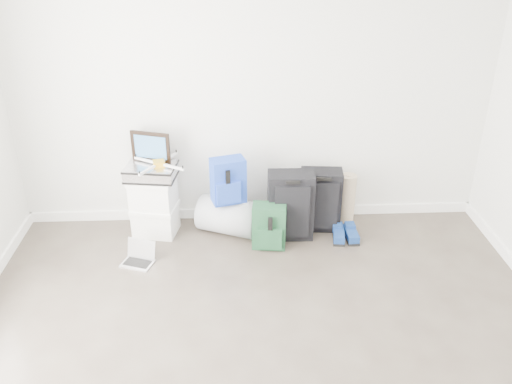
{
  "coord_description": "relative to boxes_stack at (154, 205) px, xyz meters",
  "views": [
    {
      "loc": [
        -0.2,
        -2.34,
        2.79
      ],
      "look_at": [
        0.0,
        1.9,
        0.59
      ],
      "focal_mm": 38.0,
      "sensor_mm": 36.0,
      "label": 1
    }
  ],
  "objects": [
    {
      "name": "room_envelope",
      "position": [
        0.95,
        -2.21,
        1.43
      ],
      "size": [
        4.52,
        5.02,
        2.71
      ],
      "color": "silver",
      "rests_on": "ground"
    },
    {
      "name": "boxes_stack",
      "position": [
        0.0,
        0.0,
        0.0
      ],
      "size": [
        0.47,
        0.41,
        0.59
      ],
      "rotation": [
        0.0,
        0.0,
        -0.2
      ],
      "color": "white",
      "rests_on": "ground"
    },
    {
      "name": "briefcase",
      "position": [
        0.0,
        -0.0,
        0.36
      ],
      "size": [
        0.49,
        0.39,
        0.13
      ],
      "primitive_type": "cube",
      "rotation": [
        0.0,
        0.0,
        -0.15
      ],
      "color": "#B2B2B7",
      "rests_on": "boxes_stack"
    },
    {
      "name": "painting",
      "position": [
        -0.0,
        0.1,
        0.56
      ],
      "size": [
        0.37,
        0.14,
        0.29
      ],
      "rotation": [
        0.0,
        0.0,
        -0.31
      ],
      "color": "black",
      "rests_on": "briefcase"
    },
    {
      "name": "drone",
      "position": [
        0.08,
        -0.02,
        0.45
      ],
      "size": [
        0.49,
        0.49,
        0.05
      ],
      "rotation": [
        0.0,
        0.0,
        0.24
      ],
      "color": "gold",
      "rests_on": "briefcase"
    },
    {
      "name": "duffel_bag",
      "position": [
        0.71,
        -0.03,
        -0.12
      ],
      "size": [
        0.67,
        0.56,
        0.36
      ],
      "primitive_type": "cylinder",
      "rotation": [
        0.0,
        1.57,
        -0.41
      ],
      "color": "#9BA0A4",
      "rests_on": "ground"
    },
    {
      "name": "blue_backpack",
      "position": [
        0.71,
        -0.07,
        0.27
      ],
      "size": [
        0.35,
        0.3,
        0.43
      ],
      "rotation": [
        0.0,
        0.0,
        0.28
      ],
      "color": "#1940A8",
      "rests_on": "duffel_bag"
    },
    {
      "name": "large_suitcase",
      "position": [
        1.29,
        -0.13,
        0.03
      ],
      "size": [
        0.43,
        0.28,
        0.66
      ],
      "rotation": [
        0.0,
        0.0,
        -0.02
      ],
      "color": "black",
      "rests_on": "ground"
    },
    {
      "name": "green_backpack",
      "position": [
        1.08,
        -0.31,
        -0.09
      ],
      "size": [
        0.33,
        0.26,
        0.43
      ],
      "rotation": [
        0.0,
        0.0,
        -0.13
      ],
      "color": "#153B1F",
      "rests_on": "ground"
    },
    {
      "name": "carry_on",
      "position": [
        1.6,
        0.01,
        0.01
      ],
      "size": [
        0.41,
        0.29,
        0.61
      ],
      "rotation": [
        0.0,
        0.0,
        -0.1
      ],
      "color": "black",
      "rests_on": "ground"
    },
    {
      "name": "shoes",
      "position": [
        1.81,
        -0.22,
        -0.25
      ],
      "size": [
        0.25,
        0.28,
        0.09
      ],
      "rotation": [
        0.0,
        0.0,
        -0.08
      ],
      "color": "black",
      "rests_on": "ground"
    },
    {
      "name": "rolled_rug",
      "position": [
        1.89,
        0.15,
        -0.05
      ],
      "size": [
        0.16,
        0.16,
        0.5
      ],
      "primitive_type": "cylinder",
      "color": "tan",
      "rests_on": "ground"
    },
    {
      "name": "laptop",
      "position": [
        -0.1,
        -0.5,
        -0.25
      ],
      "size": [
        0.32,
        0.27,
        0.19
      ],
      "rotation": [
        0.0,
        0.0,
        -0.35
      ],
      "color": "silver",
      "rests_on": "ground"
    }
  ]
}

